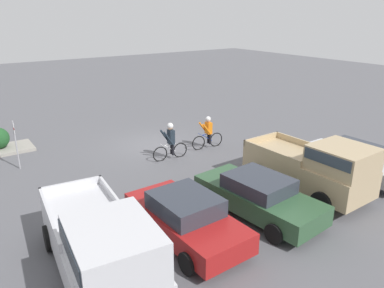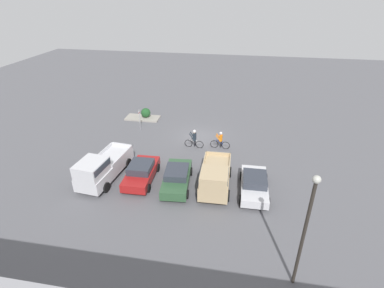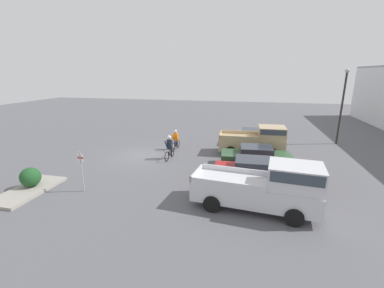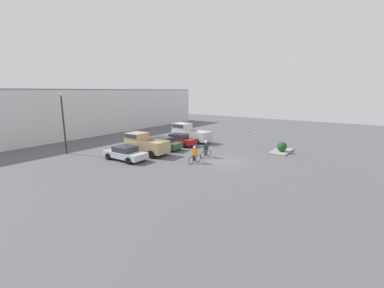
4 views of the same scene
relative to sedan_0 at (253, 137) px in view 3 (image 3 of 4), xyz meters
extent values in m
plane|color=#56565B|center=(5.10, -8.11, -0.69)|extent=(80.00, 80.00, 0.00)
cube|color=silver|center=(0.00, 0.00, -0.13)|extent=(1.91, 4.50, 0.57)
cube|color=#2D333D|center=(0.00, 0.00, 0.42)|extent=(1.68, 2.04, 0.52)
cylinder|color=black|center=(-0.94, 1.41, -0.36)|extent=(0.19, 0.66, 0.66)
cylinder|color=black|center=(0.89, 1.45, -0.36)|extent=(0.19, 0.66, 0.66)
cylinder|color=black|center=(-0.89, -1.45, -0.36)|extent=(0.19, 0.66, 0.66)
cylinder|color=black|center=(0.94, -1.41, -0.36)|extent=(0.19, 0.66, 0.66)
cube|color=tan|center=(2.80, -0.17, 0.16)|extent=(2.13, 4.86, 0.97)
cube|color=tan|center=(2.76, 1.28, 1.08)|extent=(1.89, 1.97, 0.86)
cube|color=#333D47|center=(2.76, 1.28, 1.27)|extent=(1.95, 1.82, 0.38)
cube|color=tan|center=(1.86, -1.16, 0.77)|extent=(0.15, 2.89, 0.25)
cube|color=tan|center=(3.79, -1.11, 0.77)|extent=(0.15, 2.89, 0.25)
cube|color=tan|center=(2.86, -2.54, 0.77)|extent=(2.01, 0.13, 0.25)
cylinder|color=black|center=(1.76, 1.30, -0.29)|extent=(0.24, 0.81, 0.81)
cylinder|color=black|center=(3.77, 1.35, -0.29)|extent=(0.24, 0.81, 0.81)
cylinder|color=black|center=(1.83, -1.69, -0.29)|extent=(0.24, 0.81, 0.81)
cylinder|color=black|center=(3.84, -1.64, -0.29)|extent=(0.24, 0.81, 0.81)
cube|color=#2D5133|center=(5.60, 0.15, -0.09)|extent=(2.21, 4.67, 0.65)
cube|color=#2D333D|center=(5.60, 0.15, 0.47)|extent=(1.81, 2.17, 0.48)
cylinder|color=black|center=(4.57, 1.51, -0.37)|extent=(0.24, 0.66, 0.64)
cylinder|color=black|center=(6.38, 1.68, -0.37)|extent=(0.24, 0.66, 0.64)
cylinder|color=black|center=(4.82, -1.37, -0.37)|extent=(0.24, 0.66, 0.64)
cylinder|color=black|center=(6.63, -1.21, -0.37)|extent=(0.24, 0.66, 0.64)
cube|color=maroon|center=(8.40, -0.05, -0.10)|extent=(1.98, 4.38, 0.64)
cube|color=#2D333D|center=(8.40, -0.05, 0.48)|extent=(1.72, 1.99, 0.53)
cylinder|color=black|center=(7.43, 1.30, -0.37)|extent=(0.20, 0.65, 0.64)
cylinder|color=black|center=(9.28, 1.36, -0.37)|extent=(0.20, 0.65, 0.64)
cylinder|color=black|center=(7.52, -1.46, -0.37)|extent=(0.20, 0.65, 0.64)
cylinder|color=black|center=(9.37, -1.40, -0.37)|extent=(0.20, 0.65, 0.64)
cube|color=silver|center=(11.20, 0.01, 0.12)|extent=(2.49, 5.73, 0.94)
cube|color=silver|center=(11.37, 1.67, 1.10)|extent=(1.99, 2.40, 1.03)
cube|color=#333D47|center=(11.37, 1.67, 1.33)|extent=(2.03, 2.23, 0.45)
cube|color=silver|center=(10.17, -1.00, 0.71)|extent=(0.43, 3.33, 0.25)
cube|color=silver|center=(12.00, -1.19, 0.71)|extent=(0.43, 3.33, 0.25)
cube|color=silver|center=(10.92, -2.72, 0.71)|extent=(1.92, 0.28, 0.25)
cylinder|color=black|center=(10.42, 1.83, -0.31)|extent=(0.30, 0.79, 0.77)
cylinder|color=black|center=(12.33, 1.63, -0.31)|extent=(0.30, 0.79, 0.77)
cylinder|color=black|center=(10.07, -1.61, -0.31)|extent=(0.30, 0.79, 0.77)
cylinder|color=black|center=(11.98, -1.80, -0.31)|extent=(0.30, 0.79, 0.77)
torus|color=black|center=(5.88, -5.94, -0.35)|extent=(0.73, 0.10, 0.73)
torus|color=black|center=(4.83, -5.87, -0.35)|extent=(0.73, 0.10, 0.73)
cylinder|color=white|center=(5.35, -5.91, -0.18)|extent=(0.55, 0.07, 0.39)
cylinder|color=white|center=(5.35, -5.91, 0.03)|extent=(0.58, 0.08, 0.04)
cylinder|color=white|center=(5.17, -5.89, -0.18)|extent=(0.04, 0.04, 0.36)
cylinder|color=white|center=(5.75, -5.93, 0.05)|extent=(0.06, 0.46, 0.02)
cylinder|color=black|center=(5.25, -5.81, -0.22)|extent=(0.13, 0.13, 0.54)
cylinder|color=black|center=(5.24, -5.99, -0.22)|extent=(0.13, 0.13, 0.54)
cube|color=#1E2833|center=(5.30, -5.90, 0.39)|extent=(0.26, 0.38, 0.68)
cylinder|color=#1E2833|center=(5.52, -5.75, 0.39)|extent=(0.53, 0.13, 0.72)
cylinder|color=#1E2833|center=(5.50, -6.09, 0.39)|extent=(0.53, 0.13, 0.72)
sphere|color=tan|center=(5.33, -5.90, 0.86)|extent=(0.26, 0.26, 0.26)
sphere|color=silver|center=(5.33, -5.90, 0.92)|extent=(0.29, 0.29, 0.29)
torus|color=black|center=(3.53, -6.18, -0.35)|extent=(0.74, 0.10, 0.74)
torus|color=black|center=(2.47, -6.11, -0.35)|extent=(0.74, 0.10, 0.74)
cylinder|color=#233D9E|center=(3.00, -6.14, -0.16)|extent=(0.55, 0.07, 0.39)
cylinder|color=#233D9E|center=(3.00, -6.14, 0.04)|extent=(0.58, 0.08, 0.04)
cylinder|color=#233D9E|center=(2.81, -6.13, -0.16)|extent=(0.04, 0.04, 0.36)
cylinder|color=#233D9E|center=(3.39, -6.17, 0.07)|extent=(0.06, 0.46, 0.02)
cylinder|color=black|center=(2.90, -6.05, -0.21)|extent=(0.13, 0.13, 0.55)
cylinder|color=black|center=(2.89, -6.23, -0.21)|extent=(0.13, 0.13, 0.55)
cube|color=orange|center=(2.95, -6.14, 0.36)|extent=(0.26, 0.38, 0.58)
cylinder|color=orange|center=(3.17, -5.98, 0.36)|extent=(0.53, 0.13, 0.63)
cylinder|color=orange|center=(3.15, -6.32, 0.36)|extent=(0.53, 0.13, 0.63)
sphere|color=tan|center=(2.97, -6.14, 0.77)|extent=(0.24, 0.24, 0.24)
sphere|color=silver|center=(2.97, -6.14, 0.83)|extent=(0.26, 0.26, 0.26)
cylinder|color=#9E9EA3|center=(11.44, -8.69, 0.40)|extent=(0.06, 0.06, 2.20)
cube|color=white|center=(11.44, -8.69, 1.18)|extent=(0.03, 0.30, 0.45)
cube|color=red|center=(11.44, -8.69, 1.18)|extent=(0.03, 0.30, 0.10)
cylinder|color=#2D2823|center=(-1.91, 7.18, 2.35)|extent=(0.16, 0.16, 6.09)
sphere|color=#B2B2A8|center=(-1.91, 7.18, 5.52)|extent=(0.36, 0.36, 0.36)
cube|color=gray|center=(12.14, -11.52, -0.62)|extent=(3.71, 1.77, 0.15)
sphere|color=#1E4C23|center=(11.78, -11.63, -0.02)|extent=(1.04, 1.04, 1.04)
camera|label=1|loc=(13.83, 8.17, 5.84)|focal=35.00mm
camera|label=2|loc=(1.32, 17.92, 12.47)|focal=28.00mm
camera|label=3|loc=(22.25, -0.35, 5.35)|focal=24.00mm
camera|label=4|loc=(-16.11, -19.20, 5.93)|focal=24.00mm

